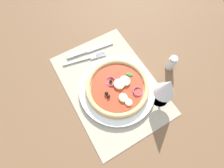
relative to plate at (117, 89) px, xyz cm
name	(u,v)px	position (x,y,z in cm)	size (l,w,h in cm)	color
ground_plane	(111,86)	(-2.97, -0.99, -2.20)	(190.00, 140.00, 2.40)	brown
placemat	(111,85)	(-2.97, -0.99, -0.80)	(45.20, 31.95, 0.40)	#A39984
plate	(117,89)	(0.00, 0.00, 0.00)	(28.41, 28.41, 1.20)	white
pizza	(117,87)	(0.06, 0.07, 1.70)	(23.36, 23.36, 2.61)	tan
fork	(87,58)	(-17.93, -3.41, -0.38)	(5.18, 17.93, 0.44)	#B2B5BA
knife	(91,49)	(-20.99, -0.21, -0.34)	(3.99, 20.06, 0.62)	#B2B5BA
wine_glass	(167,88)	(10.80, 11.64, 9.18)	(7.20, 7.20, 14.90)	silver
pepper_shaker	(171,63)	(2.02, 23.12, 2.26)	(3.20, 3.20, 6.70)	silver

